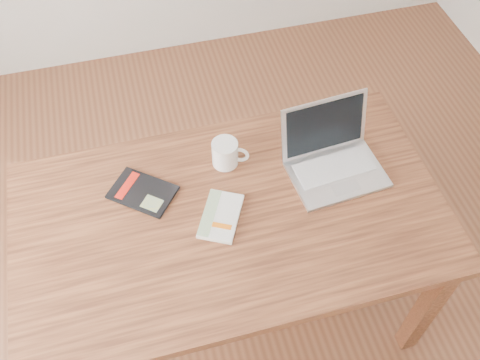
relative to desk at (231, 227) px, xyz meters
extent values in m
plane|color=#58311E|center=(0.00, -0.12, -0.66)|extent=(4.00, 4.00, 0.00)
cube|color=#542D19|center=(0.00, 0.00, 0.07)|extent=(1.50, 0.86, 0.04)
cube|color=#542D19|center=(0.69, -0.36, -0.31)|extent=(0.06, 0.06, 0.71)
cube|color=#542D19|center=(-0.69, 0.36, -0.31)|extent=(0.06, 0.06, 0.71)
cube|color=#542D19|center=(0.68, 0.37, -0.31)|extent=(0.06, 0.06, 0.71)
cube|color=silver|center=(-0.04, -0.01, 0.10)|extent=(0.20, 0.23, 0.01)
cube|color=silver|center=(-0.04, -0.01, 0.10)|extent=(0.20, 0.23, 0.02)
cube|color=gray|center=(-0.07, 0.01, 0.11)|extent=(0.13, 0.19, 0.00)
cube|color=#D2620E|center=(-0.04, -0.05, 0.11)|extent=(0.07, 0.05, 0.00)
cube|color=black|center=(-0.28, 0.17, 0.10)|extent=(0.26, 0.25, 0.01)
cube|color=#AF170C|center=(-0.33, 0.20, 0.10)|extent=(0.10, 0.12, 0.00)
cube|color=#7E8C5B|center=(-0.26, 0.10, 0.10)|extent=(0.09, 0.09, 0.00)
cube|color=silver|center=(0.42, 0.06, 0.10)|extent=(0.35, 0.26, 0.02)
cube|color=silver|center=(0.41, 0.09, 0.11)|extent=(0.29, 0.14, 0.00)
cube|color=#BCBCC1|center=(0.42, -0.01, 0.11)|extent=(0.10, 0.06, 0.00)
cube|color=silver|center=(0.40, 0.20, 0.21)|extent=(0.34, 0.09, 0.22)
cube|color=black|center=(0.40, 0.20, 0.21)|extent=(0.30, 0.07, 0.19)
cylinder|color=white|center=(0.04, 0.23, 0.14)|extent=(0.10, 0.10, 0.10)
cylinder|color=black|center=(0.04, 0.23, 0.19)|extent=(0.08, 0.08, 0.01)
torus|color=white|center=(0.09, 0.21, 0.14)|extent=(0.07, 0.04, 0.07)
camera|label=1|loc=(-0.23, -1.00, 1.63)|focal=40.00mm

